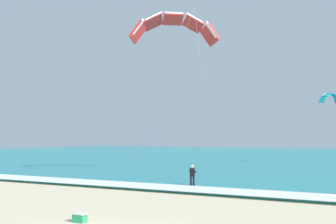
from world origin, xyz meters
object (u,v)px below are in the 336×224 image
surfboard (192,188)px  kitesurfer (192,175)px  cooler_box (80,217)px  kite_primary (174,26)px  kite_distant (330,97)px

surfboard → kitesurfer: size_ratio=0.87×
kitesurfer → cooler_box: bearing=-89.0°
surfboard → kitesurfer: kitesurfer is taller
kitesurfer → kite_primary: 15.92m
kite_primary → surfboard: bearing=-54.8°
surfboard → kite_primary: size_ratio=0.10×
kitesurfer → surfboard: bearing=-77.2°
surfboard → kitesurfer: 0.91m
surfboard → kite_primary: (-4.91, 6.95, 14.39)m
kite_primary → kite_distant: (12.02, 23.60, -5.20)m
kitesurfer → kite_distant: 32.42m
kite_primary → kite_distant: 26.99m
kite_distant → cooler_box: size_ratio=7.06×
kitesurfer → kite_primary: size_ratio=0.12×
surfboard → cooler_box: 12.63m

